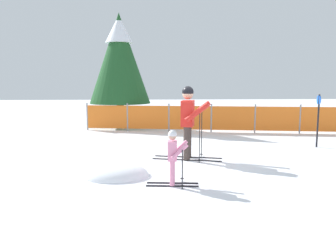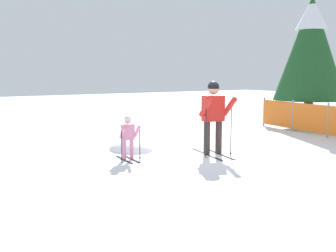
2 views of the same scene
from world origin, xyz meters
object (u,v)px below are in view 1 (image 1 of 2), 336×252
skier_adult (189,116)px  skier_child (173,154)px  conifer_far (119,57)px  trail_marker (318,115)px  safety_fence (233,118)px

skier_adult → skier_child: size_ratio=1.75×
conifer_far → trail_marker: 8.24m
skier_child → conifer_far: bearing=107.0°
safety_fence → trail_marker: (1.73, -3.04, 0.41)m
skier_adult → safety_fence: size_ratio=0.16×
safety_fence → conifer_far: 5.46m
skier_child → trail_marker: (4.55, 3.38, 0.36)m
skier_child → trail_marker: size_ratio=0.66×
trail_marker → skier_child: bearing=-143.4°
skier_child → trail_marker: trail_marker is taller
skier_adult → safety_fence: bearing=76.1°
conifer_far → skier_adult: bearing=-71.0°
safety_fence → skier_child: bearing=-113.8°
skier_adult → conifer_far: size_ratio=0.38×
safety_fence → trail_marker: 3.52m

